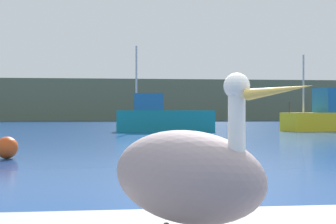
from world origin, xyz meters
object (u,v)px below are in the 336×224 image
at_px(pelican, 185,175).
at_px(fishing_boat_yellow, 328,115).
at_px(mooring_buoy, 7,148).
at_px(fishing_boat_teal, 162,118).

bearing_deg(pelican, fishing_boat_yellow, 118.48).
distance_m(pelican, mooring_buoy, 12.37).
distance_m(fishing_boat_yellow, mooring_buoy, 24.97).
height_order(fishing_boat_yellow, mooring_buoy, fishing_boat_yellow).
height_order(fishing_boat_teal, fishing_boat_yellow, fishing_boat_teal).
bearing_deg(fishing_boat_yellow, pelican, 48.38).
height_order(pelican, mooring_buoy, pelican).
relative_size(pelican, fishing_boat_yellow, 0.20).
relative_size(fishing_boat_teal, fishing_boat_yellow, 0.99).
relative_size(fishing_boat_teal, mooring_buoy, 10.10).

